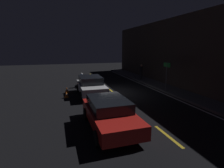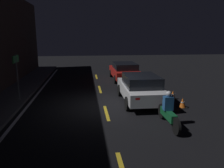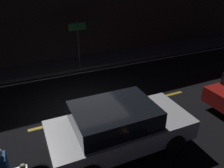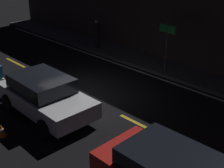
% 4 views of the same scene
% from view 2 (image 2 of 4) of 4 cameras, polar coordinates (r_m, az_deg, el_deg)
% --- Properties ---
extents(ground_plane, '(56.00, 56.00, 0.00)m').
position_cam_2_polar(ground_plane, '(11.03, -1.96, -5.77)').
color(ground_plane, black).
extents(lane_dash_c, '(2.00, 0.14, 0.01)m').
position_cam_2_polar(lane_dash_c, '(10.09, -1.46, -7.53)').
color(lane_dash_c, gold).
rests_on(lane_dash_c, ground).
extents(lane_dash_d, '(2.00, 0.14, 0.01)m').
position_cam_2_polar(lane_dash_d, '(14.38, -3.18, -1.39)').
color(lane_dash_d, gold).
rests_on(lane_dash_d, ground).
extents(lane_dash_e, '(2.00, 0.14, 0.01)m').
position_cam_2_polar(lane_dash_e, '(18.78, -4.10, 1.91)').
color(lane_dash_e, gold).
rests_on(lane_dash_e, ground).
extents(lane_solid_kerb, '(25.20, 0.14, 0.01)m').
position_cam_2_polar(lane_solid_kerb, '(11.38, -21.71, -6.09)').
color(lane_solid_kerb, silver).
rests_on(lane_solid_kerb, ground).
extents(sedan_white, '(4.17, 2.03, 1.48)m').
position_cam_2_polar(sedan_white, '(11.55, 7.44, -0.96)').
color(sedan_white, silver).
rests_on(sedan_white, ground).
extents(taxi_red, '(4.33, 2.05, 1.37)m').
position_cam_2_polar(taxi_red, '(17.36, 3.26, 3.49)').
color(taxi_red, red).
rests_on(taxi_red, ground).
extents(motorcycle, '(2.23, 0.36, 1.38)m').
position_cam_2_polar(motorcycle, '(8.82, 14.54, -7.11)').
color(motorcycle, black).
rests_on(motorcycle, ground).
extents(traffic_cone_near, '(0.44, 0.44, 0.49)m').
position_cam_2_polar(traffic_cone_near, '(11.25, 17.92, -4.75)').
color(traffic_cone_near, black).
rests_on(traffic_cone_near, ground).
extents(traffic_cone_mid, '(0.41, 0.41, 0.49)m').
position_cam_2_polar(traffic_cone_mid, '(12.57, 15.58, -2.80)').
color(traffic_cone_mid, black).
rests_on(traffic_cone_mid, ground).
extents(shop_sign, '(0.90, 0.08, 2.40)m').
position_cam_2_polar(shop_sign, '(12.25, -23.69, 3.82)').
color(shop_sign, '#4C4C51').
rests_on(shop_sign, raised_curb).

